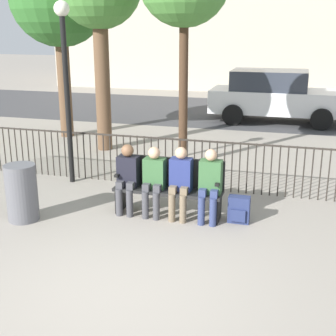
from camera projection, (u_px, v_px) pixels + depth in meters
name	position (u px, v px, depth m)	size (l,w,h in m)	color
ground_plane	(114.00, 289.00, 5.46)	(80.00, 80.00, 0.00)	gray
park_bench	(169.00, 185.00, 7.53)	(1.75, 0.45, 0.92)	black
seated_person_0	(127.00, 175.00, 7.53)	(0.34, 0.39, 1.14)	#3D3D42
seated_person_1	(154.00, 178.00, 7.42)	(0.34, 0.39, 1.13)	#3D3D42
seated_person_2	(180.00, 180.00, 7.31)	(0.34, 0.39, 1.16)	brown
seated_person_3	(210.00, 182.00, 7.18)	(0.34, 0.39, 1.16)	navy
backpack	(239.00, 210.00, 7.26)	(0.33, 0.21, 0.43)	navy
fence_railing	(187.00, 159.00, 8.71)	(9.01, 0.03, 0.95)	#2D2823
lamp_post	(65.00, 65.00, 8.57)	(0.28, 0.28, 3.38)	black
street_surface	(242.00, 112.00, 16.50)	(24.00, 6.00, 0.01)	#3D3D3F
parked_car_0	(276.00, 95.00, 14.66)	(4.20, 1.94, 1.62)	silver
trash_bin	(22.00, 193.00, 7.29)	(0.48, 0.48, 0.90)	#56565B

